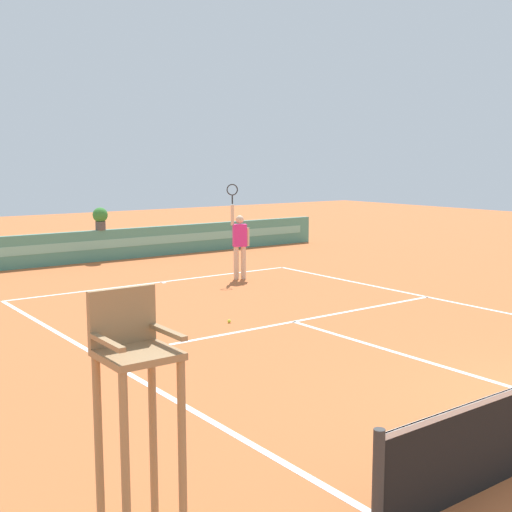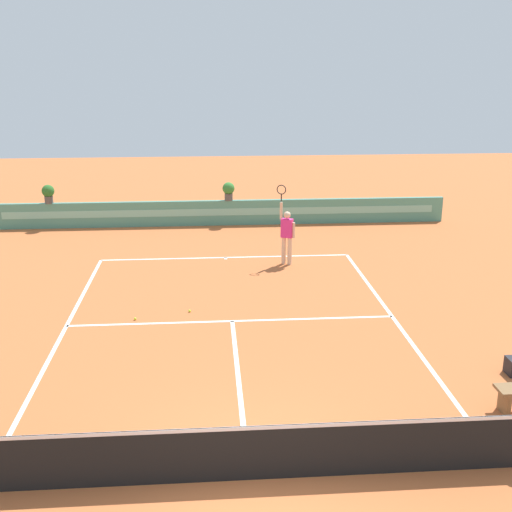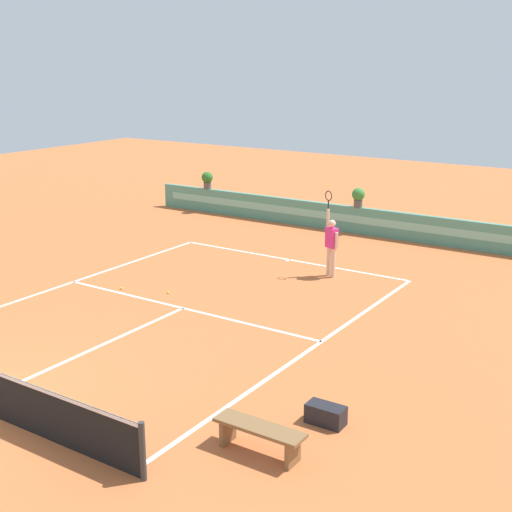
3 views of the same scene
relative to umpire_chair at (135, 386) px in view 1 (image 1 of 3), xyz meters
The scene contains 8 objects.
ground_plane 7.75m from the umpire_chair, 38.33° to the left, with size 60.00×60.00×0.00m, color #BC6033.
court_lines 8.21m from the umpire_chair, 42.32° to the left, with size 8.32×11.94×0.01m.
back_wall_barrier 16.29m from the umpire_chair, 68.40° to the left, with size 18.00×0.21×1.00m.
umpire_chair is the anchor object (origin of this frame).
tennis_player 12.58m from the umpire_chair, 50.93° to the left, with size 0.58×0.35×2.58m.
tennis_ball_near_baseline 6.59m from the umpire_chair, 56.77° to the left, with size 0.07×0.07×0.07m, color #CCE033.
tennis_ball_mid_court 7.73m from the umpire_chair, 49.93° to the left, with size 0.07×0.07×0.07m, color #CCE033.
potted_plant_centre 16.37m from the umpire_chair, 67.50° to the left, with size 0.48×0.48×0.72m.
Camera 1 is at (-8.34, -3.59, 3.19)m, focal length 46.73 mm.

